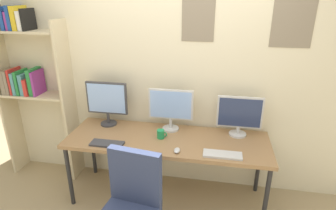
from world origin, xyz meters
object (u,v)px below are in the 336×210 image
object	(u,v)px
monitor_center	(171,107)
monitor_right	(239,115)
monitor_left	(107,101)
coffee_mug	(161,134)
keyboard_left	(107,144)
keyboard_right	(222,155)
desk	(167,143)
bookshelf	(28,75)
computer_mouse	(177,150)

from	to	relation	value
monitor_center	monitor_right	size ratio (longest dim) A/B	1.04
monitor_left	monitor_right	world-z (taller)	monitor_left
coffee_mug	keyboard_left	bearing A→B (deg)	-155.29
monitor_left	keyboard_right	distance (m)	1.38
desk	monitor_center	bearing A→B (deg)	90.00
monitor_center	keyboard_left	world-z (taller)	monitor_center
monitor_right	keyboard_right	distance (m)	0.52
monitor_right	bookshelf	bearing A→B (deg)	179.59
monitor_center	keyboard_left	bearing A→B (deg)	-141.70
desk	computer_mouse	xyz separation A→B (m)	(0.14, -0.24, 0.07)
desk	monitor_center	size ratio (longest dim) A/B	4.35
keyboard_left	computer_mouse	distance (m)	0.70
keyboard_left	coffee_mug	world-z (taller)	coffee_mug
bookshelf	desk	bearing A→B (deg)	-7.91
monitor_left	computer_mouse	world-z (taller)	monitor_left
monitor_right	coffee_mug	world-z (taller)	monitor_right
keyboard_left	bookshelf	bearing A→B (deg)	157.15
keyboard_right	coffee_mug	xyz separation A→B (m)	(-0.62, 0.23, 0.04)
desk	bookshelf	distance (m)	1.76
monitor_right	monitor_left	bearing A→B (deg)	180.00
keyboard_left	keyboard_right	xyz separation A→B (m)	(1.12, 0.00, 0.00)
monitor_right	keyboard_left	world-z (taller)	monitor_right
monitor_right	keyboard_right	xyz separation A→B (m)	(-0.15, -0.44, -0.22)
keyboard_right	coffee_mug	world-z (taller)	coffee_mug
monitor_center	computer_mouse	bearing A→B (deg)	-72.96
monitor_left	coffee_mug	distance (m)	0.72
coffee_mug	computer_mouse	bearing A→B (deg)	-49.62
keyboard_right	monitor_left	bearing A→B (deg)	160.86
desk	monitor_center	world-z (taller)	monitor_center
desk	bookshelf	xyz separation A→B (m)	(-1.65, 0.23, 0.58)
bookshelf	keyboard_left	xyz separation A→B (m)	(1.09, -0.46, -0.51)
desk	computer_mouse	world-z (taller)	computer_mouse
monitor_center	coffee_mug	distance (m)	0.31
monitor_left	monitor_center	bearing A→B (deg)	-0.00
desk	coffee_mug	bearing A→B (deg)	-178.18
computer_mouse	desk	bearing A→B (deg)	119.93
bookshelf	coffee_mug	bearing A→B (deg)	-8.30
computer_mouse	coffee_mug	xyz separation A→B (m)	(-0.20, 0.24, 0.03)
bookshelf	monitor_center	bearing A→B (deg)	-0.59
bookshelf	keyboard_left	size ratio (longest dim) A/B	6.15
monitor_left	keyboard_right	world-z (taller)	monitor_left
keyboard_right	monitor_right	bearing A→B (deg)	70.73
monitor_left	monitor_right	size ratio (longest dim) A/B	1.08
desk	monitor_left	xyz separation A→B (m)	(-0.71, 0.21, 0.33)
monitor_left	keyboard_right	size ratio (longest dim) A/B	1.40
bookshelf	monitor_left	bearing A→B (deg)	-1.04
bookshelf	keyboard_right	size ratio (longest dim) A/B	5.68
monitor_right	keyboard_left	xyz separation A→B (m)	(-1.27, -0.44, -0.22)
desk	bookshelf	world-z (taller)	bookshelf
coffee_mug	monitor_center	bearing A→B (deg)	73.21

